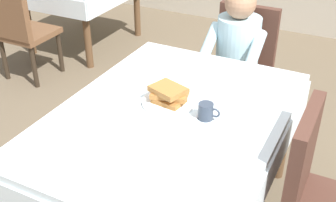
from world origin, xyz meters
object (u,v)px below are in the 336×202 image
object	(u,v)px
fork_left_of_plate	(135,96)
background_chair_empty	(19,26)
breakfast_stack	(169,94)
chair_diner	(241,62)
chair_right_side	(319,191)
diner_person	(236,52)
cup_coffee	(206,111)
spoon_near_edge	(138,137)
dining_table_main	(170,127)
plate_breakfast	(168,102)
knife_right_of_plate	(200,113)

from	to	relation	value
fork_left_of_plate	background_chair_empty	xyz separation A→B (m)	(-1.76, 0.92, -0.21)
breakfast_stack	chair_diner	bearing A→B (deg)	87.37
chair_right_side	fork_left_of_plate	distance (m)	1.04
diner_person	breakfast_stack	distance (m)	0.95
cup_coffee	spoon_near_edge	size ratio (longest dim) A/B	0.75
breakfast_stack	fork_left_of_plate	xyz separation A→B (m)	(-0.19, -0.02, -0.06)
dining_table_main	background_chair_empty	xyz separation A→B (m)	(-2.00, 0.98, -0.12)
chair_diner	plate_breakfast	size ratio (longest dim) A/B	3.32
chair_diner	fork_left_of_plate	xyz separation A→B (m)	(-0.24, -1.11, 0.21)
plate_breakfast	knife_right_of_plate	bearing A→B (deg)	-6.01
chair_right_side	plate_breakfast	xyz separation A→B (m)	(-0.82, 0.08, 0.22)
diner_person	background_chair_empty	world-z (taller)	diner_person
chair_right_side	background_chair_empty	xyz separation A→B (m)	(-2.77, 0.98, 0.00)
dining_table_main	spoon_near_edge	world-z (taller)	spoon_near_edge
dining_table_main	spoon_near_edge	bearing A→B (deg)	-98.11
chair_diner	cup_coffee	bearing A→B (deg)	98.94
diner_person	spoon_near_edge	world-z (taller)	diner_person
dining_table_main	chair_diner	world-z (taller)	chair_diner
spoon_near_edge	background_chair_empty	bearing A→B (deg)	141.75
background_chair_empty	chair_right_side	bearing A→B (deg)	-19.44
plate_breakfast	background_chair_empty	bearing A→B (deg)	155.22
dining_table_main	fork_left_of_plate	world-z (taller)	fork_left_of_plate
chair_right_side	breakfast_stack	bearing A→B (deg)	-95.37
dining_table_main	chair_diner	bearing A→B (deg)	89.88
knife_right_of_plate	spoon_near_edge	bearing A→B (deg)	151.82
dining_table_main	knife_right_of_plate	distance (m)	0.18
fork_left_of_plate	background_chair_empty	size ratio (longest dim) A/B	0.19
spoon_near_edge	fork_left_of_plate	bearing A→B (deg)	116.75
chair_right_side	breakfast_stack	world-z (taller)	chair_right_side
breakfast_stack	chair_right_side	bearing A→B (deg)	-5.37
dining_table_main	breakfast_stack	xyz separation A→B (m)	(-0.05, 0.08, 0.15)
cup_coffee	spoon_near_edge	xyz separation A→B (m)	(-0.22, -0.29, -0.04)
cup_coffee	chair_diner	bearing A→B (deg)	98.94
chair_diner	fork_left_of_plate	world-z (taller)	chair_diner
dining_table_main	chair_right_side	size ratio (longest dim) A/B	1.64
chair_right_side	cup_coffee	size ratio (longest dim) A/B	8.23
diner_person	knife_right_of_plate	bearing A→B (deg)	98.11
knife_right_of_plate	chair_diner	bearing A→B (deg)	7.73
chair_diner	knife_right_of_plate	bearing A→B (deg)	96.99
spoon_near_edge	cup_coffee	bearing A→B (deg)	47.05
spoon_near_edge	background_chair_empty	size ratio (longest dim) A/B	0.16
dining_table_main	knife_right_of_plate	bearing A→B (deg)	22.82
plate_breakfast	breakfast_stack	bearing A→B (deg)	-21.37
dining_table_main	spoon_near_edge	xyz separation A→B (m)	(-0.04, -0.26, 0.09)
cup_coffee	fork_left_of_plate	size ratio (longest dim) A/B	0.63
chair_diner	breakfast_stack	xyz separation A→B (m)	(-0.05, -1.09, 0.27)
dining_table_main	background_chair_empty	distance (m)	2.23
plate_breakfast	knife_right_of_plate	xyz separation A→B (m)	(0.19, -0.02, -0.01)
cup_coffee	background_chair_empty	world-z (taller)	background_chair_empty
breakfast_stack	spoon_near_edge	bearing A→B (deg)	-88.16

